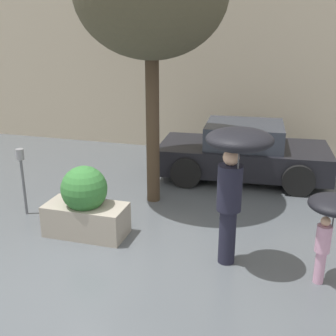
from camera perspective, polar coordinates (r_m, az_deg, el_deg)
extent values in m
plane|color=#51565B|center=(6.54, -8.84, -12.72)|extent=(40.00, 40.00, 0.00)
cube|color=#B7A88E|center=(11.78, 4.30, 16.87)|extent=(18.00, 0.30, 6.00)
cube|color=#9E9384|center=(7.31, -11.01, -6.87)|extent=(1.37, 0.65, 0.54)
sphere|color=#337033|center=(7.09, -11.29, -2.78)|extent=(0.77, 0.77, 0.77)
cylinder|color=#1E1E2D|center=(6.38, 8.02, -9.12)|extent=(0.25, 0.25, 0.86)
cylinder|color=#1E1E2D|center=(6.06, 8.35, -2.69)|extent=(0.36, 0.36, 0.68)
sphere|color=tan|center=(5.91, 8.56, 1.43)|extent=(0.23, 0.23, 0.23)
cylinder|color=#4C4C51|center=(5.81, 9.48, 0.42)|extent=(0.02, 0.02, 0.72)
ellipsoid|color=black|center=(5.70, 9.67, 3.84)|extent=(0.91, 0.91, 0.29)
cylinder|color=#D199B7|center=(6.30, 19.85, -12.48)|extent=(0.14, 0.14, 0.49)
cylinder|color=#D199B7|center=(6.09, 20.31, -8.97)|extent=(0.20, 0.20, 0.38)
sphere|color=tan|center=(5.98, 20.59, -6.78)|extent=(0.13, 0.13, 0.13)
cylinder|color=#4C4C51|center=(6.00, 21.44, -6.76)|extent=(0.02, 0.02, 0.48)
ellipsoid|color=black|center=(5.91, 21.72, -4.63)|extent=(0.70, 0.70, 0.22)
cube|color=black|center=(9.89, 10.11, 1.40)|extent=(3.94, 2.06, 0.59)
cube|color=#2D333D|center=(9.74, 10.29, 4.50)|extent=(1.83, 1.63, 0.51)
cylinder|color=black|center=(9.20, 2.48, -0.60)|extent=(0.69, 0.27, 0.68)
cylinder|color=black|center=(10.86, 4.01, 2.44)|extent=(0.69, 0.27, 0.68)
cylinder|color=black|center=(9.15, 17.25, -1.59)|extent=(0.69, 0.27, 0.68)
cylinder|color=black|center=(10.82, 16.51, 1.62)|extent=(0.69, 0.27, 0.68)
cylinder|color=#423323|center=(8.16, -2.09, 6.05)|extent=(0.26, 0.26, 3.19)
cylinder|color=#595B60|center=(8.26, -18.94, -2.47)|extent=(0.05, 0.05, 1.08)
cylinder|color=gray|center=(8.06, -19.42, 1.77)|extent=(0.14, 0.14, 0.20)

